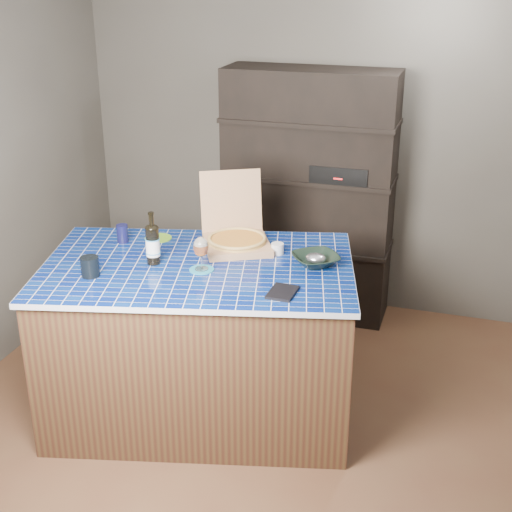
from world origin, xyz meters
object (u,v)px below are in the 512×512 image
(kitchen_island, at_px, (200,339))
(dvd_case, at_px, (282,292))
(pizza_box, at_px, (236,238))
(bowl, at_px, (316,260))
(wine_glass, at_px, (201,248))
(mead_bottle, at_px, (153,244))

(kitchen_island, relative_size, dvd_case, 10.56)
(pizza_box, bearing_deg, bowl, -41.30)
(kitchen_island, height_order, wine_glass, wine_glass)
(wine_glass, bearing_deg, dvd_case, -16.84)
(kitchen_island, bearing_deg, dvd_case, -35.57)
(kitchen_island, distance_m, dvd_case, 0.75)
(mead_bottle, bearing_deg, bowl, 16.05)
(pizza_box, bearing_deg, kitchen_island, -138.49)
(kitchen_island, xyz_separation_m, bowl, (0.62, 0.19, 0.49))
(pizza_box, bearing_deg, wine_glass, -128.00)
(pizza_box, xyz_separation_m, mead_bottle, (-0.35, -0.37, 0.06))
(pizza_box, xyz_separation_m, dvd_case, (0.42, -0.53, -0.05))
(pizza_box, relative_size, dvd_case, 3.11)
(kitchen_island, xyz_separation_m, dvd_case, (0.54, -0.21, 0.47))
(wine_glass, bearing_deg, pizza_box, 79.64)
(mead_bottle, relative_size, dvd_case, 1.64)
(pizza_box, xyz_separation_m, bowl, (0.50, -0.12, -0.03))
(wine_glass, height_order, bowl, wine_glass)
(mead_bottle, xyz_separation_m, bowl, (0.85, 0.25, -0.09))
(pizza_box, xyz_separation_m, wine_glass, (-0.07, -0.38, 0.07))
(pizza_box, relative_size, mead_bottle, 1.89)
(kitchen_island, relative_size, pizza_box, 3.39)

